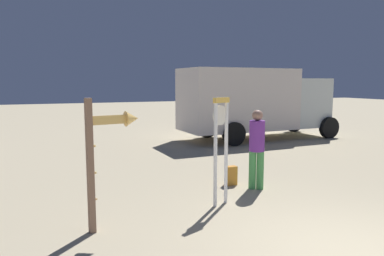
% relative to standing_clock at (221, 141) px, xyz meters
% --- Properties ---
extents(standing_clock, '(0.40, 0.23, 2.09)m').
position_rel_standing_clock_xyz_m(standing_clock, '(0.00, 0.00, 0.00)').
color(standing_clock, white).
rests_on(standing_clock, ground_plane).
extents(arrow_sign, '(0.88, 0.30, 2.14)m').
position_rel_standing_clock_xyz_m(arrow_sign, '(-2.21, -0.38, 0.14)').
color(arrow_sign, '#906B53').
rests_on(arrow_sign, ground_plane).
extents(person_near_clock, '(0.34, 0.34, 1.78)m').
position_rel_standing_clock_xyz_m(person_near_clock, '(1.22, 0.63, -0.27)').
color(person_near_clock, '#479A4D').
rests_on(person_near_clock, ground_plane).
extents(backpack, '(0.27, 0.20, 0.44)m').
position_rel_standing_clock_xyz_m(backpack, '(0.85, 1.14, -1.05)').
color(backpack, orange).
rests_on(backpack, ground_plane).
extents(box_truck_near, '(6.68, 2.69, 2.92)m').
position_rel_standing_clock_xyz_m(box_truck_near, '(5.08, 6.94, 0.35)').
color(box_truck_near, silver).
rests_on(box_truck_near, ground_plane).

